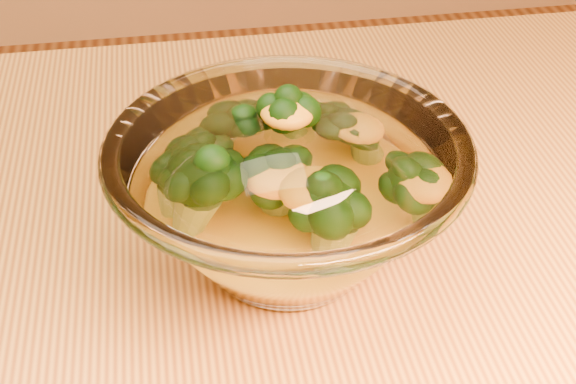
# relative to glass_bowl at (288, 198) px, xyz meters

# --- Properties ---
(glass_bowl) EXTENTS (0.22, 0.22, 0.10)m
(glass_bowl) POSITION_rel_glass_bowl_xyz_m (0.00, 0.00, 0.00)
(glass_bowl) COLOR white
(glass_bowl) RESTS_ON table
(cheese_sauce) EXTENTS (0.12, 0.12, 0.03)m
(cheese_sauce) POSITION_rel_glass_bowl_xyz_m (-0.00, 0.00, -0.02)
(cheese_sauce) COLOR #EAAB13
(cheese_sauce) RESTS_ON glass_bowl
(broccoli_heap) EXTENTS (0.16, 0.13, 0.08)m
(broccoli_heap) POSITION_rel_glass_bowl_xyz_m (-0.01, 0.01, 0.01)
(broccoli_heap) COLOR black
(broccoli_heap) RESTS_ON cheese_sauce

